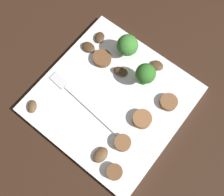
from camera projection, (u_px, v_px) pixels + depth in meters
The scene contains 16 objects.
ground_plane at pixel (112, 101), 0.52m from camera, with size 1.40×1.40×0.00m, color black.
plate at pixel (112, 99), 0.51m from camera, with size 0.26×0.26×0.01m, color white.
fork at pixel (81, 100), 0.50m from camera, with size 0.18×0.03×0.00m.
broccoli_floret_0 at pixel (146, 74), 0.48m from camera, with size 0.04×0.04×0.06m.
broccoli_floret_1 at pixel (127, 45), 0.50m from camera, with size 0.04×0.04×0.05m.
sausage_slice_0 at pixel (143, 118), 0.48m from camera, with size 0.03×0.03×0.01m, color brown.
sausage_slice_1 at pixel (169, 102), 0.50m from camera, with size 0.03×0.03×0.01m, color brown.
sausage_slice_2 at pixel (102, 58), 0.52m from camera, with size 0.04×0.04×0.01m, color brown.
sausage_slice_3 at pixel (123, 143), 0.47m from camera, with size 0.03×0.03×0.01m, color brown.
sausage_slice_4 at pixel (114, 172), 0.45m from camera, with size 0.03×0.03×0.01m, color brown.
mushroom_0 at pixel (157, 65), 0.52m from camera, with size 0.02×0.02×0.01m, color #4C331E.
mushroom_1 at pixel (88, 47), 0.53m from camera, with size 0.03×0.02×0.01m, color #422B19.
mushroom_2 at pixel (101, 155), 0.46m from camera, with size 0.03×0.02×0.01m, color brown.
mushroom_3 at pixel (32, 106), 0.49m from camera, with size 0.02×0.02×0.01m, color brown.
mushroom_4 at pixel (121, 71), 0.52m from camera, with size 0.03×0.02×0.01m, color #422B19.
mushroom_5 at pixel (100, 37), 0.54m from camera, with size 0.03×0.02×0.01m, color #422B19.
Camera 1 is at (-0.10, 0.13, 0.49)m, focal length 43.57 mm.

